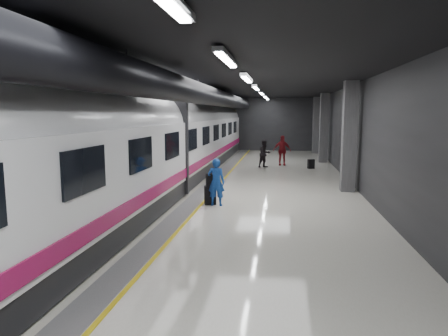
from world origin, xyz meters
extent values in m
plane|color=silver|center=(0.00, 0.00, 0.00)|extent=(40.00, 40.00, 0.00)
cube|color=black|center=(0.00, 0.00, 4.50)|extent=(10.00, 40.00, 0.02)
cube|color=#28282B|center=(0.00, 20.00, 2.25)|extent=(10.00, 0.02, 4.50)
cube|color=#28282B|center=(-5.00, 0.00, 2.25)|extent=(0.02, 40.00, 4.50)
cube|color=#28282B|center=(5.00, 0.00, 2.25)|extent=(0.02, 40.00, 4.50)
cube|color=slate|center=(-1.35, 0.00, 0.01)|extent=(0.65, 39.80, 0.01)
cube|color=yellow|center=(-0.95, 0.00, 0.01)|extent=(0.10, 39.80, 0.01)
cylinder|color=black|center=(-1.30, 0.00, 3.95)|extent=(0.80, 38.00, 0.80)
cube|color=silver|center=(0.60, -6.00, 4.40)|extent=(0.22, 2.60, 0.10)
cube|color=silver|center=(0.60, -1.00, 4.40)|extent=(0.22, 2.60, 0.10)
cube|color=silver|center=(0.60, 4.00, 4.40)|extent=(0.22, 2.60, 0.10)
cube|color=silver|center=(0.60, 9.00, 4.40)|extent=(0.22, 2.60, 0.10)
cube|color=silver|center=(0.60, 14.00, 4.40)|extent=(0.22, 2.60, 0.10)
cube|color=silver|center=(0.60, 18.00, 4.40)|extent=(0.22, 2.60, 0.10)
cube|color=#515154|center=(4.55, 2.00, 2.25)|extent=(0.55, 0.55, 4.50)
cube|color=#515154|center=(4.55, 12.00, 2.25)|extent=(0.55, 0.55, 4.50)
cube|color=#515154|center=(4.55, 18.00, 2.25)|extent=(0.55, 0.55, 4.50)
cube|color=black|center=(-3.25, 0.00, 0.35)|extent=(2.80, 38.00, 0.60)
cube|color=white|center=(-3.25, 0.00, 1.75)|extent=(2.90, 38.00, 2.20)
cylinder|color=white|center=(-3.25, 0.00, 2.70)|extent=(2.80, 38.00, 2.80)
cube|color=#940D46|center=(-1.78, 0.00, 0.95)|extent=(0.04, 38.00, 0.35)
cube|color=black|center=(-3.25, 0.00, 2.00)|extent=(3.05, 0.25, 3.80)
cube|color=black|center=(-1.78, -8.00, 2.15)|extent=(0.05, 1.60, 0.85)
cube|color=black|center=(-1.78, -5.00, 2.15)|extent=(0.05, 1.60, 0.85)
cube|color=black|center=(-1.78, -2.00, 2.15)|extent=(0.05, 1.60, 0.85)
cube|color=black|center=(-1.78, 1.00, 2.15)|extent=(0.05, 1.60, 0.85)
cube|color=black|center=(-1.78, 4.00, 2.15)|extent=(0.05, 1.60, 0.85)
cube|color=black|center=(-1.78, 7.00, 2.15)|extent=(0.05, 1.60, 0.85)
cube|color=black|center=(-1.78, 10.00, 2.15)|extent=(0.05, 1.60, 0.85)
cube|color=black|center=(-1.78, 13.00, 2.15)|extent=(0.05, 1.60, 0.85)
cube|color=black|center=(-1.78, 16.00, 2.15)|extent=(0.05, 1.60, 0.85)
imported|color=#1750B3|center=(-0.41, -1.37, 0.83)|extent=(0.63, 0.43, 1.66)
cube|color=black|center=(-0.65, -1.24, 0.33)|extent=(0.46, 0.36, 0.66)
cube|color=black|center=(-0.62, -1.26, 0.88)|extent=(0.37, 0.28, 0.44)
imported|color=black|center=(0.84, 8.84, 0.82)|extent=(1.01, 0.99, 1.64)
imported|color=maroon|center=(1.86, 10.01, 0.92)|extent=(1.11, 0.51, 1.85)
cube|color=black|center=(3.55, 8.72, 0.27)|extent=(0.43, 0.36, 0.54)
camera|label=1|loc=(1.82, -14.87, 3.21)|focal=32.00mm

